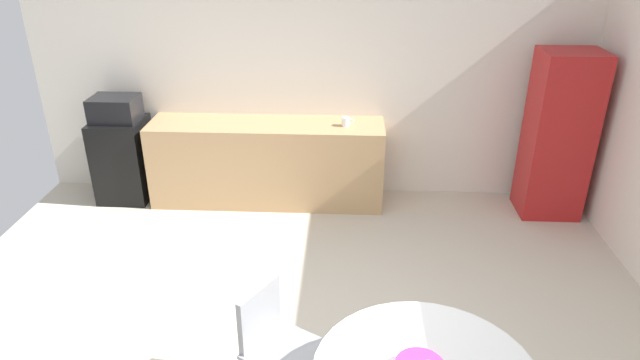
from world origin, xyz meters
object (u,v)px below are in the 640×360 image
Objects in this scene: mini_fridge at (123,159)px; mug_white at (346,122)px; microwave at (115,109)px; locker_cabinet at (558,136)px; chair_gray at (272,334)px.

mini_fridge is 7.02× the size of mug_white.
microwave is at bearing 0.00° from mini_fridge.
locker_cabinet is 3.75m from chair_gray.
chair_gray is 6.43× the size of mug_white.
microwave is at bearing 179.28° from mug_white.
locker_cabinet is 13.34× the size of mug_white.
chair_gray is (-2.58, -2.70, -0.34)m from locker_cabinet.
mini_fridge is at bearing 125.67° from chair_gray.
microwave is 0.28× the size of locker_cabinet.
locker_cabinet reaches higher than mini_fridge.
locker_cabinet reaches higher than chair_gray.
mug_white reaches higher than chair_gray.
chair_gray is at bearing -133.69° from locker_cabinet.
locker_cabinet is (4.59, -0.10, 0.41)m from mini_fridge.
mug_white is (0.43, 2.77, 0.43)m from chair_gray.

